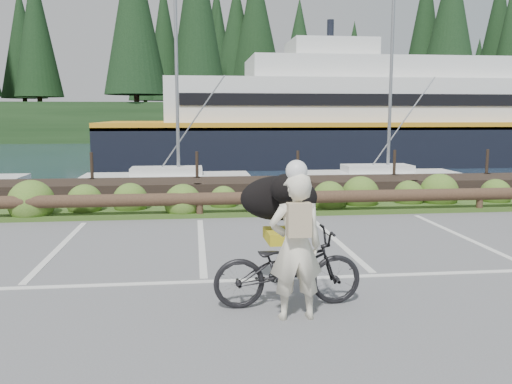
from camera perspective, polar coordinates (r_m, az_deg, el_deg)
ground at (r=8.44m, az=-5.54°, el=-8.58°), size 72.00×72.00×0.00m
harbor_backdrop at (r=86.59m, az=-6.27°, el=6.51°), size 170.00×160.00×30.00m
vegetation_strip at (r=13.59m, az=-5.97°, el=-1.95°), size 34.00×1.60×0.10m
log_rail at (r=12.92m, az=-5.93°, el=-2.71°), size 32.00×0.30×0.60m
bicycle at (r=6.95m, az=3.37°, el=-7.96°), size 1.92×0.72×1.00m
cyclist at (r=6.43m, az=4.20°, el=-5.76°), size 0.66×0.44×1.76m
dog at (r=7.36m, az=2.45°, el=-0.63°), size 0.55×1.08×0.61m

